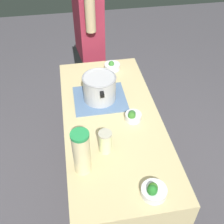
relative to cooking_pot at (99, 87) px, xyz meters
The scene contains 10 objects.
ground_plane 1.06m from the cooking_pot, 165.98° to the right, with size 8.00×8.00×0.00m, color #534F57.
counter_slab 0.61m from the cooking_pot, 165.98° to the right, with size 1.36×0.62×0.94m, color #CEB982.
dish_cloth 0.10m from the cooking_pot, 26.57° to the left, with size 0.32×0.35×0.01m, color slate.
cooking_pot is the anchor object (origin of this frame).
lemonade_pitcher 0.59m from the cooking_pot, 163.31° to the left, with size 0.09×0.09×0.27m.
mason_jar 0.46m from the cooking_pot, behind, with size 0.08×0.08×0.14m.
broccoli_bowl_front 0.30m from the cooking_pot, 143.82° to the right, with size 0.10×0.10×0.08m.
broccoli_bowl_center 0.79m from the cooking_pot, 168.73° to the right, with size 0.13×0.13×0.08m.
broccoli_bowl_back 0.39m from the cooking_pot, 22.49° to the right, with size 0.12×0.12×0.07m.
person_cook 0.81m from the cooking_pot, ahead, with size 0.50×0.24×1.66m.
Camera 1 is at (-1.28, 0.22, 2.17)m, focal length 44.98 mm.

